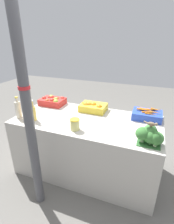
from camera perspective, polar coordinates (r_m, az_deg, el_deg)
The scene contains 12 objects.
ground_plane at distance 2.66m, azimuth -0.00°, elevation -17.78°, with size 10.00×10.00×0.00m, color #605E59.
market_table at distance 2.42m, azimuth -0.00°, elevation -10.78°, with size 1.83×0.90×0.79m, color #B7B2A8.
support_pole at distance 1.63m, azimuth -19.64°, elevation 6.10°, with size 0.11×0.11×2.61m.
apple_crate at distance 2.72m, azimuth -11.17°, elevation 3.53°, with size 0.36×0.27×0.13m.
orange_crate at distance 2.45m, azimuth 1.80°, elevation 1.69°, with size 0.36×0.27×0.13m.
carrot_crate at distance 2.34m, azimuth 19.07°, elevation -0.84°, with size 0.36×0.27×0.13m.
broccoli_pile at distance 1.80m, azimuth 20.08°, elevation -7.29°, with size 0.27×0.18×0.20m.
juice_bottle_cloudy at distance 2.39m, azimuth -21.58°, elevation 1.03°, with size 0.07×0.07×0.28m.
juice_bottle_amber at distance 2.31m, azimuth -19.25°, elevation 0.44°, with size 0.07×0.07×0.28m.
juice_bottle_golden at distance 2.25m, azimuth -17.25°, elevation -0.05°, with size 0.07×0.07×0.26m.
pickle_jar at distance 1.96m, azimuth -3.98°, elevation -4.04°, with size 0.11×0.11×0.13m.
sparrow_bird at distance 1.73m, azimuth 20.46°, elevation -3.69°, with size 0.13×0.05×0.05m.
Camera 1 is at (0.71, -1.86, 1.76)m, focal length 28.00 mm.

